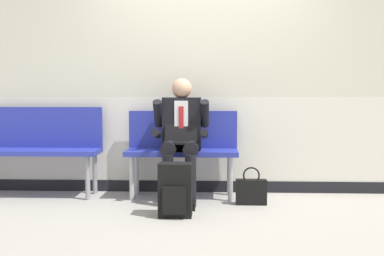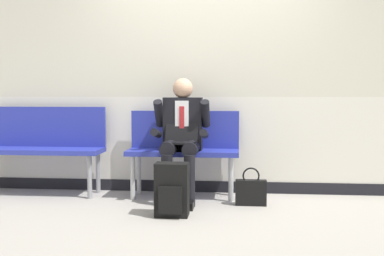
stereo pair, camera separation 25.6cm
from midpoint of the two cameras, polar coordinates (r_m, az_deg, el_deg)
name	(u,v)px [view 1 (the left image)]	position (r m, az deg, el deg)	size (l,w,h in m)	color
ground_plane	(203,207)	(4.63, -0.27, -9.49)	(18.00, 18.00, 0.00)	#9E9991
station_wall	(205,71)	(5.26, 0.12, 6.87)	(6.91, 0.14, 2.71)	beige
bench_with_person	(182,145)	(5.02, -2.65, -2.12)	(1.17, 0.42, 0.91)	#28339E
bench_empty	(38,143)	(5.39, -19.34, -1.72)	(1.34, 0.42, 0.95)	#28339E
person_seated	(181,135)	(4.81, -2.86, -0.84)	(0.57, 0.70, 1.25)	black
backpack	(175,190)	(4.23, -3.78, -7.54)	(0.30, 0.23, 0.48)	black
handbag	(251,191)	(4.71, 5.60, -7.58)	(0.30, 0.10, 0.37)	black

